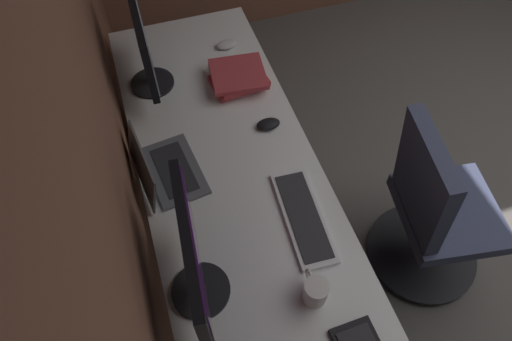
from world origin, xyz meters
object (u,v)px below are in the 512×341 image
(laptop_left, at_px, (162,169))
(coffee_mug, at_px, (315,291))
(drawer_pedestal, at_px, (208,156))
(mouse_main, at_px, (268,124))
(monitor_secondary, at_px, (194,261))
(book_stack_near, at_px, (239,77))
(office_chair, at_px, (433,215))
(keyboard_main, at_px, (303,216))
(mouse_spare, at_px, (227,45))
(monitor_primary, at_px, (143,44))

(laptop_left, relative_size, coffee_mug, 2.83)
(drawer_pedestal, bearing_deg, mouse_main, -131.22)
(monitor_secondary, bearing_deg, book_stack_near, -24.04)
(laptop_left, bearing_deg, office_chair, -109.48)
(laptop_left, height_order, keyboard_main, laptop_left)
(keyboard_main, bearing_deg, laptop_left, 52.48)
(drawer_pedestal, bearing_deg, keyboard_main, -161.72)
(monitor_secondary, xyz_separation_m, book_stack_near, (0.91, -0.41, -0.21))
(drawer_pedestal, distance_m, laptop_left, 0.59)
(mouse_spare, height_order, office_chair, office_chair)
(monitor_secondary, distance_m, office_chair, 1.19)
(mouse_spare, bearing_deg, coffee_mug, 176.88)
(mouse_main, bearing_deg, monitor_secondary, 143.94)
(mouse_main, bearing_deg, book_stack_near, 8.42)
(mouse_main, xyz_separation_m, mouse_spare, (0.55, 0.03, 0.00))
(laptop_left, relative_size, book_stack_near, 1.28)
(book_stack_near, bearing_deg, monitor_primary, 72.49)
(monitor_secondary, relative_size, mouse_main, 4.69)
(keyboard_main, bearing_deg, monitor_primary, 24.55)
(monitor_secondary, relative_size, keyboard_main, 1.14)
(mouse_spare, distance_m, office_chair, 1.27)
(monitor_secondary, bearing_deg, keyboard_main, -70.07)
(drawer_pedestal, xyz_separation_m, keyboard_main, (-0.68, -0.22, 0.39))
(laptop_left, height_order, mouse_main, laptop_left)
(drawer_pedestal, bearing_deg, office_chair, -129.77)
(coffee_mug, bearing_deg, mouse_main, -7.41)
(coffee_mug, distance_m, office_chair, 0.82)
(office_chair, bearing_deg, monitor_secondary, 96.53)
(monitor_secondary, distance_m, keyboard_main, 0.51)
(drawer_pedestal, distance_m, keyboard_main, 0.82)
(monitor_secondary, xyz_separation_m, mouse_main, (0.62, -0.45, -0.23))
(laptop_left, distance_m, office_chair, 1.20)
(drawer_pedestal, height_order, laptop_left, laptop_left)
(keyboard_main, relative_size, coffee_mug, 3.49)
(monitor_primary, relative_size, monitor_secondary, 0.99)
(mouse_spare, bearing_deg, office_chair, -148.75)
(drawer_pedestal, relative_size, monitor_primary, 1.43)
(laptop_left, relative_size, keyboard_main, 0.81)
(laptop_left, bearing_deg, coffee_mug, -149.31)
(drawer_pedestal, xyz_separation_m, monitor_primary, (0.20, 0.18, 0.62))
(mouse_main, relative_size, mouse_spare, 1.00)
(drawer_pedestal, xyz_separation_m, coffee_mug, (-0.97, -0.15, 0.43))
(keyboard_main, relative_size, mouse_spare, 4.11)
(laptop_left, xyz_separation_m, coffee_mug, (-0.64, -0.38, 0.00))
(keyboard_main, xyz_separation_m, mouse_spare, (1.02, 0.01, 0.01))
(monitor_primary, bearing_deg, book_stack_near, -107.51)
(monitor_primary, height_order, office_chair, monitor_primary)
(drawer_pedestal, relative_size, monitor_secondary, 1.42)
(monitor_primary, height_order, mouse_main, monitor_primary)
(laptop_left, height_order, coffee_mug, laptop_left)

